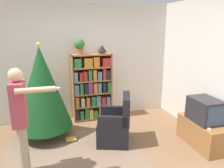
% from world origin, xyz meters
% --- Properties ---
extents(ground_plane, '(14.00, 14.00, 0.00)m').
position_xyz_m(ground_plane, '(0.00, 0.00, 0.00)').
color(ground_plane, '#846042').
extents(wall_back, '(8.00, 0.10, 2.60)m').
position_xyz_m(wall_back, '(0.00, 2.06, 1.30)').
color(wall_back, silver).
rests_on(wall_back, ground_plane).
extents(area_rug, '(2.25, 1.82, 0.01)m').
position_xyz_m(area_rug, '(-0.26, 0.38, 0.00)').
color(area_rug, '#7F6651').
rests_on(area_rug, ground_plane).
extents(bookshelf, '(0.88, 0.31, 1.51)m').
position_xyz_m(bookshelf, '(0.33, 1.83, 0.75)').
color(bookshelf, '#A8703D').
rests_on(bookshelf, ground_plane).
extents(tv_stand, '(0.43, 0.93, 0.47)m').
position_xyz_m(tv_stand, '(1.98, 0.11, 0.23)').
color(tv_stand, '#996638').
rests_on(tv_stand, ground_plane).
extents(television, '(0.40, 0.56, 0.41)m').
position_xyz_m(television, '(1.98, 0.10, 0.67)').
color(television, '#28282D').
rests_on(television, tv_stand).
extents(game_remote, '(0.04, 0.12, 0.02)m').
position_xyz_m(game_remote, '(1.85, -0.17, 0.48)').
color(game_remote, white).
rests_on(game_remote, tv_stand).
extents(christmas_tree, '(1.05, 1.05, 1.82)m').
position_xyz_m(christmas_tree, '(-0.72, 1.24, 0.98)').
color(christmas_tree, '#4C3323').
rests_on(christmas_tree, ground_plane).
extents(armchair, '(0.73, 0.72, 0.92)m').
position_xyz_m(armchair, '(0.52, 0.63, 0.32)').
color(armchair, black).
rests_on(armchair, ground_plane).
extents(standing_person, '(0.63, 0.47, 1.58)m').
position_xyz_m(standing_person, '(-0.98, 0.12, 0.93)').
color(standing_person, '#9E937F').
rests_on(standing_person, ground_plane).
extents(potted_plant, '(0.22, 0.22, 0.33)m').
position_xyz_m(potted_plant, '(0.09, 1.84, 1.70)').
color(potted_plant, '#935B38').
rests_on(potted_plant, bookshelf).
extents(table_lamp, '(0.20, 0.20, 0.18)m').
position_xyz_m(table_lamp, '(0.58, 1.84, 1.61)').
color(table_lamp, '#473828').
rests_on(table_lamp, bookshelf).
extents(book_pile_near_tree, '(0.19, 0.15, 0.05)m').
position_xyz_m(book_pile_near_tree, '(-0.27, 0.91, 0.03)').
color(book_pile_near_tree, '#284C93').
rests_on(book_pile_near_tree, ground_plane).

